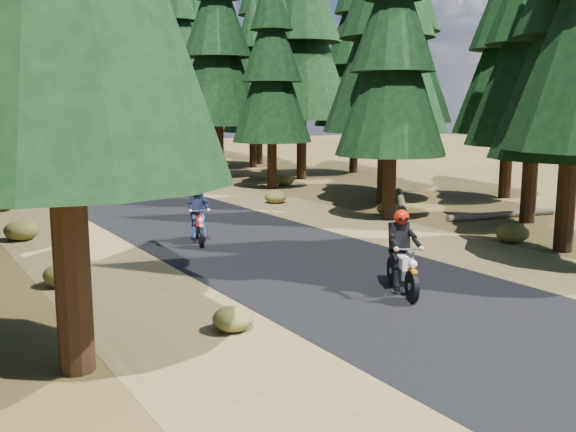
% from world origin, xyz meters
% --- Properties ---
extents(ground, '(120.00, 120.00, 0.00)m').
position_xyz_m(ground, '(0.00, 0.00, 0.00)').
color(ground, '#4C3C1B').
rests_on(ground, ground).
extents(road, '(6.00, 100.00, 0.01)m').
position_xyz_m(road, '(0.00, 5.00, 0.01)').
color(road, black).
rests_on(road, ground).
extents(shoulder_l, '(3.20, 100.00, 0.01)m').
position_xyz_m(shoulder_l, '(-4.60, 5.00, 0.00)').
color(shoulder_l, brown).
rests_on(shoulder_l, ground).
extents(shoulder_r, '(3.20, 100.00, 0.01)m').
position_xyz_m(shoulder_r, '(4.60, 5.00, 0.00)').
color(shoulder_r, brown).
rests_on(shoulder_r, ground).
extents(pine_forest, '(34.59, 55.08, 16.32)m').
position_xyz_m(pine_forest, '(-0.02, 21.05, 7.89)').
color(pine_forest, black).
rests_on(pine_forest, ground).
extents(log_near, '(3.89, 4.48, 0.32)m').
position_xyz_m(log_near, '(8.74, 6.85, 0.16)').
color(log_near, '#4C4233').
rests_on(log_near, ground).
extents(log_far, '(4.49, 1.13, 0.24)m').
position_xyz_m(log_far, '(9.65, 2.52, 0.12)').
color(log_far, '#4C4233').
rests_on(log_far, ground).
extents(understory_shrubs, '(16.89, 23.65, 0.60)m').
position_xyz_m(understory_shrubs, '(0.32, 8.72, 0.27)').
color(understory_shrubs, '#474C1E').
rests_on(understory_shrubs, ground).
extents(rider_lead, '(1.37, 2.06, 1.78)m').
position_xyz_m(rider_lead, '(0.25, -2.65, 0.60)').
color(rider_lead, silver).
rests_on(rider_lead, road).
extents(rider_follow, '(1.13, 2.00, 1.71)m').
position_xyz_m(rider_follow, '(-1.28, 4.34, 0.57)').
color(rider_follow, maroon).
rests_on(rider_follow, road).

